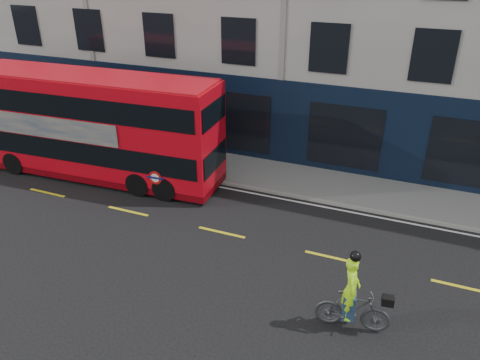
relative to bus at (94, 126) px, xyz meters
The scene contains 7 objects.
ground 8.29m from the bus, 28.54° to the right, with size 120.00×120.00×0.00m, color black.
pavement 7.83m from the bus, 21.12° to the left, with size 60.00×3.00×0.12m, color slate.
kerb 7.44m from the bus, ahead, with size 60.00×0.12×0.13m, color gray.
road_edge_line 7.42m from the bus, ahead, with size 58.00×0.10×0.01m, color silver.
lane_dashes 7.72m from the bus, 18.22° to the right, with size 58.00×0.12×0.01m, color gold, non-canonical shape.
bus is the anchor object (origin of this frame).
cyclist 13.27m from the bus, 23.43° to the right, with size 2.05×0.82×2.46m.
Camera 1 is at (5.96, -11.40, 9.28)m, focal length 35.00 mm.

